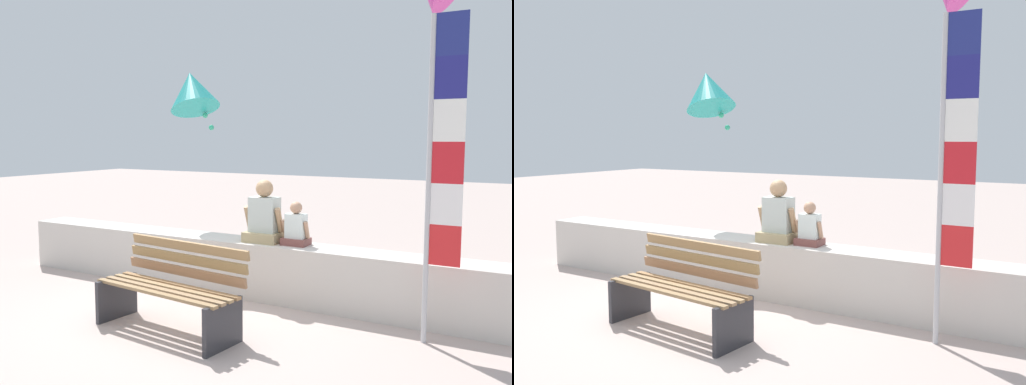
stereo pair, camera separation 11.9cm
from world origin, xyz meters
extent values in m
plane|color=#BBA69D|center=(0.00, 0.00, 0.00)|extent=(40.00, 40.00, 0.00)
cube|color=beige|center=(0.00, 0.97, 0.34)|extent=(6.68, 0.51, 0.69)
cube|color=#96754E|center=(0.13, -0.75, 0.45)|extent=(1.61, 0.26, 0.03)
cube|color=#997753|center=(0.14, -0.64, 0.45)|extent=(1.61, 0.26, 0.03)
cube|color=#9E7C53|center=(0.16, -0.53, 0.45)|extent=(1.61, 0.26, 0.03)
cube|color=#A07449|center=(0.17, -0.42, 0.45)|extent=(1.61, 0.26, 0.03)
cube|color=#9F714F|center=(0.18, -0.31, 0.57)|extent=(1.61, 0.24, 0.10)
cube|color=#A07D4E|center=(0.19, -0.29, 0.70)|extent=(1.61, 0.24, 0.10)
cube|color=#A47F53|center=(0.19, -0.26, 0.83)|extent=(1.61, 0.24, 0.10)
cube|color=#2D2D33|center=(-0.59, -0.49, 0.23)|extent=(0.11, 0.53, 0.45)
cube|color=#2D2D33|center=(0.89, -0.67, 0.23)|extent=(0.11, 0.53, 0.45)
cube|color=tan|center=(0.43, 0.99, 0.75)|extent=(0.45, 0.36, 0.12)
cube|color=silver|center=(0.43, 0.99, 1.02)|extent=(0.34, 0.22, 0.43)
cylinder|color=tan|center=(0.21, 0.97, 0.97)|extent=(0.07, 0.17, 0.31)
cylinder|color=tan|center=(0.64, 0.97, 0.97)|extent=(0.07, 0.17, 0.31)
sphere|color=tan|center=(0.43, 0.99, 1.34)|extent=(0.21, 0.21, 0.21)
cube|color=brown|center=(0.85, 0.99, 0.73)|extent=(0.30, 0.25, 0.08)
cube|color=white|center=(0.85, 0.99, 0.92)|extent=(0.23, 0.15, 0.29)
cylinder|color=tan|center=(0.71, 0.98, 0.88)|extent=(0.05, 0.12, 0.21)
cylinder|color=tan|center=(1.00, 0.98, 0.88)|extent=(0.05, 0.12, 0.21)
sphere|color=tan|center=(0.85, 0.99, 1.13)|extent=(0.14, 0.14, 0.14)
cylinder|color=#B7B7BC|center=(2.48, 0.42, 1.54)|extent=(0.05, 0.05, 3.07)
cube|color=red|center=(2.64, 0.42, 0.96)|extent=(0.28, 0.02, 0.38)
cube|color=white|center=(2.64, 0.42, 1.35)|extent=(0.28, 0.02, 0.38)
cube|color=red|center=(2.64, 0.42, 1.73)|extent=(0.28, 0.02, 0.38)
cube|color=white|center=(2.64, 0.42, 2.11)|extent=(0.28, 0.02, 0.38)
cube|color=navy|center=(2.64, 0.42, 2.50)|extent=(0.28, 0.02, 0.38)
cube|color=navy|center=(2.64, 0.42, 2.88)|extent=(0.28, 0.02, 0.38)
cone|color=teal|center=(-1.22, 1.81, 2.64)|extent=(1.13, 1.07, 0.79)
sphere|color=#30AA80|center=(-1.17, 1.89, 2.46)|extent=(0.08, 0.08, 0.08)
sphere|color=#30AA80|center=(-1.12, 1.98, 2.28)|extent=(0.08, 0.08, 0.08)
sphere|color=#30AA80|center=(-1.07, 2.07, 2.10)|extent=(0.08, 0.08, 0.08)
sphere|color=#D72FA0|center=(2.15, 2.14, 3.48)|extent=(0.08, 0.08, 0.08)
sphere|color=#D72FA0|center=(2.15, 2.24, 3.30)|extent=(0.08, 0.08, 0.08)
camera|label=1|loc=(3.54, -4.75, 1.97)|focal=38.06mm
camera|label=2|loc=(3.65, -4.69, 1.97)|focal=38.06mm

